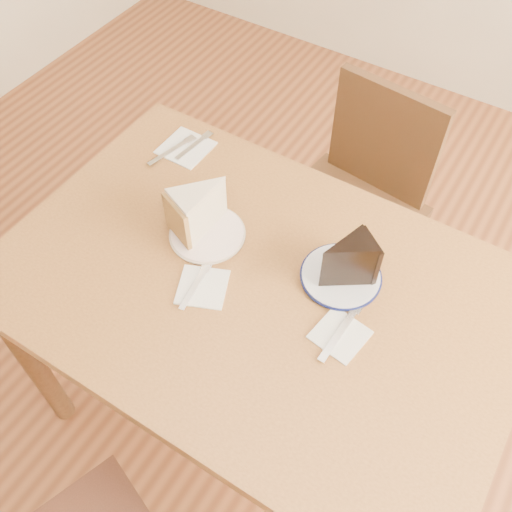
% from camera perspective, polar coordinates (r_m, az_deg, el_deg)
% --- Properties ---
extents(ground, '(4.00, 4.00, 0.00)m').
position_cam_1_polar(ground, '(1.98, 0.02, -15.18)').
color(ground, '#542A16').
rests_on(ground, ground).
extents(table, '(1.20, 0.80, 0.75)m').
position_cam_1_polar(table, '(1.39, 0.03, -5.04)').
color(table, brown).
rests_on(table, ground).
extents(chair_far, '(0.46, 0.46, 0.85)m').
position_cam_1_polar(chair_far, '(1.87, 9.67, 5.02)').
color(chair_far, black).
rests_on(chair_far, ground).
extents(plate_cream, '(0.18, 0.18, 0.01)m').
position_cam_1_polar(plate_cream, '(1.40, -4.88, 2.20)').
color(plate_cream, white).
rests_on(plate_cream, table).
extents(plate_navy, '(0.18, 0.18, 0.01)m').
position_cam_1_polar(plate_navy, '(1.33, 8.48, -2.00)').
color(plate_navy, white).
rests_on(plate_navy, table).
extents(carrot_cake, '(0.14, 0.16, 0.11)m').
position_cam_1_polar(carrot_cake, '(1.37, -5.33, 4.79)').
color(carrot_cake, beige).
rests_on(carrot_cake, plate_cream).
extents(chocolate_cake, '(0.13, 0.14, 0.11)m').
position_cam_1_polar(chocolate_cake, '(1.27, 8.78, -0.80)').
color(chocolate_cake, black).
rests_on(chocolate_cake, plate_navy).
extents(napkin_cream, '(0.14, 0.14, 0.00)m').
position_cam_1_polar(napkin_cream, '(1.31, -5.37, -3.10)').
color(napkin_cream, white).
rests_on(napkin_cream, table).
extents(napkin_navy, '(0.12, 0.12, 0.00)m').
position_cam_1_polar(napkin_navy, '(1.25, 8.40, -7.79)').
color(napkin_navy, white).
rests_on(napkin_navy, table).
extents(napkin_spare, '(0.13, 0.13, 0.00)m').
position_cam_1_polar(napkin_spare, '(1.63, -7.04, 10.71)').
color(napkin_spare, white).
rests_on(napkin_spare, table).
extents(fork_cream, '(0.04, 0.14, 0.00)m').
position_cam_1_polar(fork_cream, '(1.31, -6.10, -2.97)').
color(fork_cream, silver).
rests_on(fork_cream, napkin_cream).
extents(knife_navy, '(0.02, 0.17, 0.00)m').
position_cam_1_polar(knife_navy, '(1.25, 8.43, -7.50)').
color(knife_navy, silver).
rests_on(knife_navy, napkin_navy).
extents(fork_spare, '(0.03, 0.14, 0.00)m').
position_cam_1_polar(fork_spare, '(1.62, -6.26, 10.90)').
color(fork_spare, white).
rests_on(fork_spare, napkin_spare).
extents(knife_spare, '(0.05, 0.16, 0.00)m').
position_cam_1_polar(knife_spare, '(1.62, -8.46, 10.38)').
color(knife_spare, silver).
rests_on(knife_spare, napkin_spare).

